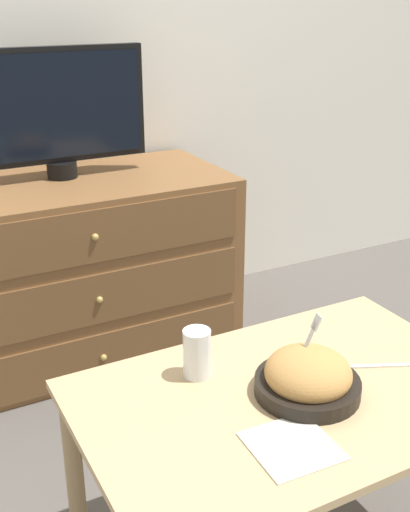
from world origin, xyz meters
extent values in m
plane|color=#56514C|center=(0.00, 0.00, 0.00)|extent=(12.00, 12.00, 0.00)
cube|color=brown|center=(-0.05, -0.31, 0.34)|extent=(1.17, 0.56, 0.69)
cube|color=brown|center=(-0.05, -0.59, 0.11)|extent=(1.07, 0.01, 0.18)
sphere|color=tan|center=(-0.05, -0.60, 0.11)|extent=(0.02, 0.02, 0.02)
cube|color=brown|center=(-0.05, -0.59, 0.34)|extent=(1.07, 0.01, 0.18)
sphere|color=tan|center=(-0.05, -0.60, 0.34)|extent=(0.02, 0.02, 0.02)
cube|color=brown|center=(-0.05, -0.59, 0.57)|extent=(1.07, 0.01, 0.18)
sphere|color=tan|center=(-0.05, -0.60, 0.57)|extent=(0.02, 0.02, 0.02)
cylinder|color=black|center=(-0.04, -0.24, 0.72)|extent=(0.11, 0.11, 0.06)
cube|color=black|center=(-0.04, -0.24, 0.95)|extent=(0.65, 0.04, 0.40)
cube|color=black|center=(-0.04, -0.26, 0.95)|extent=(0.61, 0.01, 0.36)
cube|color=tan|center=(0.09, -1.53, 0.48)|extent=(0.95, 0.61, 0.02)
cylinder|color=tan|center=(-0.35, -1.26, 0.23)|extent=(0.04, 0.04, 0.47)
cylinder|color=tan|center=(0.52, -1.26, 0.23)|extent=(0.04, 0.04, 0.47)
cylinder|color=black|center=(0.12, -1.55, 0.51)|extent=(0.24, 0.24, 0.04)
ellipsoid|color=tan|center=(0.12, -1.55, 0.54)|extent=(0.19, 0.19, 0.11)
cube|color=white|center=(0.12, -1.52, 0.58)|extent=(0.06, 0.02, 0.14)
cube|color=white|center=(0.15, -1.52, 0.65)|extent=(0.02, 0.03, 0.03)
cylinder|color=beige|center=(-0.07, -1.37, 0.53)|extent=(0.06, 0.06, 0.07)
cylinder|color=white|center=(-0.07, -1.37, 0.55)|extent=(0.07, 0.07, 0.12)
cube|color=silver|center=(-0.02, -1.68, 0.49)|extent=(0.17, 0.17, 0.00)
cube|color=white|center=(0.33, -1.54, 0.49)|extent=(0.16, 0.08, 0.01)
camera|label=1|loc=(-0.65, -2.51, 1.32)|focal=45.00mm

